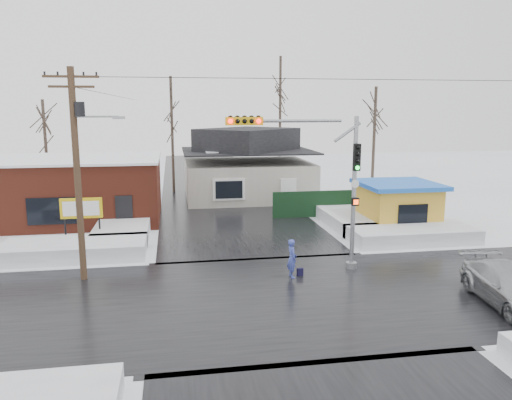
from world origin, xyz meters
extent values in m
plane|color=white|center=(0.00, 0.00, 0.00)|extent=(120.00, 120.00, 0.00)
cube|color=black|center=(0.00, 0.00, 0.01)|extent=(10.00, 120.00, 0.02)
cube|color=black|center=(0.00, 0.00, 0.01)|extent=(120.00, 10.00, 0.02)
cube|color=white|center=(-9.00, 7.00, 0.40)|extent=(7.00, 3.00, 0.80)
cube|color=white|center=(9.00, 7.00, 0.40)|extent=(7.00, 3.00, 0.80)
cube|color=white|center=(-7.00, 12.00, 0.40)|extent=(3.00, 8.00, 0.80)
cube|color=white|center=(7.00, 12.00, 0.40)|extent=(3.00, 8.00, 0.80)
cylinder|color=gray|center=(4.00, 3.00, 3.50)|extent=(0.20, 0.20, 7.00)
cylinder|color=gray|center=(4.00, 3.00, 0.15)|extent=(0.50, 0.50, 0.30)
cylinder|color=gray|center=(1.00, 3.00, 6.80)|extent=(4.60, 0.14, 0.14)
cube|color=gold|center=(-1.00, 3.00, 6.80)|extent=(1.60, 0.28, 0.35)
sphere|color=#FF0C0C|center=(-1.60, 2.84, 6.80)|extent=(0.20, 0.20, 0.20)
sphere|color=#FF0C0C|center=(-0.40, 2.84, 6.80)|extent=(0.20, 0.20, 0.20)
cube|color=black|center=(4.00, 2.80, 5.20)|extent=(0.30, 0.22, 1.20)
sphere|color=#0CE533|center=(4.00, 2.66, 4.75)|extent=(0.18, 0.18, 0.18)
cube|color=black|center=(4.00, 2.80, 3.20)|extent=(0.30, 0.20, 0.35)
cylinder|color=#382619|center=(-8.00, 3.50, 4.50)|extent=(0.28, 0.28, 9.00)
cube|color=#382619|center=(-8.00, 3.50, 8.60)|extent=(2.20, 0.10, 0.10)
cube|color=#382619|center=(-8.00, 3.50, 8.20)|extent=(1.80, 0.10, 0.10)
cylinder|color=black|center=(-7.75, 3.50, 7.30)|extent=(0.44, 0.44, 0.60)
cylinder|color=gray|center=(-7.10, 3.50, 7.00)|extent=(1.80, 0.08, 0.08)
cube|color=gray|center=(-6.20, 3.50, 6.95)|extent=(0.50, 0.22, 0.12)
cube|color=maroon|center=(-11.00, 16.00, 2.00)|extent=(12.00, 8.00, 4.00)
cube|color=white|center=(-11.00, 16.00, 4.05)|extent=(12.20, 8.20, 0.15)
cube|color=black|center=(-11.00, 11.98, 1.40)|extent=(3.00, 0.08, 1.60)
cube|color=black|center=(-7.00, 11.98, 1.10)|extent=(1.00, 0.08, 2.20)
cylinder|color=black|center=(-9.90, 9.50, 0.90)|extent=(0.10, 0.10, 1.80)
cylinder|color=black|center=(-8.10, 9.50, 0.90)|extent=(0.10, 0.10, 1.80)
cube|color=gold|center=(-9.00, 9.50, 2.00)|extent=(2.20, 0.18, 1.10)
cube|color=white|center=(-9.00, 9.39, 2.00)|extent=(1.90, 0.02, 0.80)
cube|color=beige|center=(2.00, 22.00, 1.50)|extent=(10.00, 8.00, 3.00)
cube|color=black|center=(2.00, 22.00, 3.90)|extent=(10.40, 8.40, 0.12)
pyramid|color=black|center=(2.00, 22.00, 4.86)|extent=(9.00, 7.00, 1.80)
cube|color=maroon|center=(5.20, 23.00, 4.90)|extent=(0.70, 0.70, 1.40)
cube|color=white|center=(0.00, 17.95, 1.40)|extent=(2.40, 0.12, 1.60)
cube|color=gold|center=(9.50, 10.00, 1.30)|extent=(4.00, 4.00, 2.60)
cube|color=blue|center=(9.50, 10.00, 2.75)|extent=(4.60, 4.60, 0.25)
cube|color=black|center=(9.50, 7.97, 1.30)|extent=(1.80, 0.06, 1.20)
cube|color=black|center=(6.50, 14.00, 0.90)|extent=(8.00, 0.12, 1.80)
cylinder|color=#332821|center=(-4.00, 26.00, 5.00)|extent=(0.24, 0.24, 10.00)
cylinder|color=#332821|center=(6.00, 28.00, 6.00)|extent=(0.24, 0.24, 12.00)
cylinder|color=#332821|center=(12.00, 20.00, 4.50)|extent=(0.24, 0.24, 9.00)
cylinder|color=#332821|center=(-14.00, 24.00, 4.00)|extent=(0.24, 0.24, 8.00)
imported|color=#3B48A7|center=(0.98, 2.26, 0.86)|extent=(0.47, 0.66, 1.71)
imported|color=#AAAEB2|center=(8.35, -2.19, 0.74)|extent=(2.57, 5.26, 1.47)
cube|color=black|center=(1.38, 2.35, 0.17)|extent=(0.30, 0.19, 0.35)
camera|label=1|loc=(-4.05, -18.16, 7.37)|focal=35.00mm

